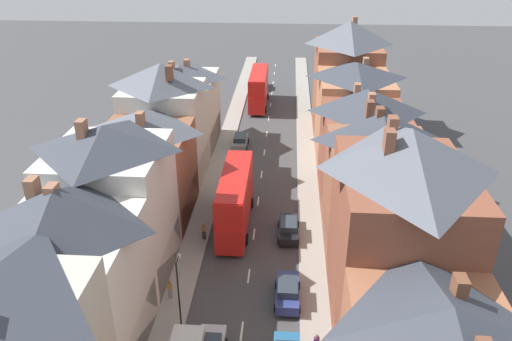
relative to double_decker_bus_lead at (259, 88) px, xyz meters
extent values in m
cube|color=gray|center=(-3.29, -21.45, -2.75)|extent=(2.20, 104.00, 0.14)
cube|color=gray|center=(6.91, -21.45, -2.75)|extent=(2.20, 104.00, 0.14)
cube|color=silver|center=(1.81, -47.45, -2.81)|extent=(0.14, 1.80, 0.01)
cube|color=silver|center=(1.81, -41.45, -2.81)|extent=(0.14, 1.80, 0.01)
cube|color=silver|center=(1.81, -35.45, -2.81)|extent=(0.14, 1.80, 0.01)
cube|color=silver|center=(1.81, -29.45, -2.81)|extent=(0.14, 1.80, 0.01)
cube|color=silver|center=(1.81, -23.45, -2.81)|extent=(0.14, 1.80, 0.01)
cube|color=silver|center=(1.81, -17.45, -2.81)|extent=(0.14, 1.80, 0.01)
cube|color=silver|center=(1.81, -11.45, -2.81)|extent=(0.14, 1.80, 0.01)
cube|color=silver|center=(1.81, -5.45, -2.81)|extent=(0.14, 1.80, 0.01)
cube|color=silver|center=(1.81, 0.55, -2.81)|extent=(0.14, 1.80, 0.01)
cube|color=silver|center=(1.81, 6.55, -2.81)|extent=(0.14, 1.80, 0.01)
cube|color=silver|center=(1.81, 12.55, -2.81)|extent=(0.14, 1.80, 0.01)
cube|color=silver|center=(1.81, 18.55, -2.81)|extent=(0.14, 1.80, 0.01)
cube|color=silver|center=(1.81, 24.55, -2.81)|extent=(0.14, 1.80, 0.01)
cube|color=silver|center=(-8.39, -49.62, 1.84)|extent=(8.00, 7.94, 9.31)
cube|color=#1E5133|center=(-4.45, -49.62, -1.22)|extent=(0.12, 7.31, 3.20)
pyramid|color=#383D47|center=(-8.39, -49.62, 7.83)|extent=(8.00, 7.94, 2.68)
cube|color=#99664C|center=(-8.60, -49.43, 8.56)|extent=(0.60, 0.90, 1.45)
cube|color=#99664C|center=(-9.98, -48.93, 8.61)|extent=(0.60, 0.90, 1.57)
cube|color=silver|center=(-8.39, -41.50, 2.59)|extent=(8.00, 8.31, 10.82)
cube|color=navy|center=(-4.45, -41.50, -1.22)|extent=(0.12, 7.64, 3.20)
pyramid|color=#383D47|center=(-8.39, -41.50, 8.89)|extent=(8.00, 8.31, 1.78)
cube|color=#99664C|center=(-9.64, -42.01, 9.62)|extent=(0.60, 0.90, 1.45)
cube|color=brown|center=(-8.39, -32.83, 1.47)|extent=(8.00, 9.02, 8.57)
cube|color=black|center=(-4.45, -32.83, -1.22)|extent=(0.12, 8.30, 3.20)
pyramid|color=#565B66|center=(-8.39, -32.83, 6.77)|extent=(8.00, 9.02, 2.04)
cube|color=#99664C|center=(-7.92, -34.23, 7.46)|extent=(0.60, 0.90, 1.38)
cube|color=beige|center=(-8.39, -24.60, 2.33)|extent=(8.00, 7.43, 10.29)
cube|color=maroon|center=(-4.45, -24.60, -1.22)|extent=(0.12, 6.84, 3.20)
pyramid|color=#565B66|center=(-8.39, -24.60, 8.68)|extent=(8.00, 7.43, 2.43)
cube|color=brown|center=(-7.10, -26.22, 9.39)|extent=(0.60, 0.90, 1.41)
cube|color=beige|center=(-8.39, -15.78, 1.54)|extent=(8.00, 10.21, 8.72)
cube|color=olive|center=(-4.45, -15.78, -1.22)|extent=(0.12, 9.40, 3.20)
pyramid|color=#474C56|center=(-8.39, -15.78, 6.70)|extent=(8.00, 10.21, 1.60)
cube|color=#99664C|center=(-7.57, -15.42, 7.36)|extent=(0.60, 0.90, 1.32)
cube|color=#99664C|center=(-9.06, -16.97, 7.43)|extent=(0.60, 0.90, 1.45)
pyramid|color=#383D47|center=(12.01, -55.98, 6.33)|extent=(8.00, 11.25, 2.30)
cube|color=brown|center=(12.87, -54.02, 6.96)|extent=(0.60, 0.90, 1.26)
cube|color=brown|center=(12.01, -44.98, 2.96)|extent=(8.00, 10.75, 11.55)
cube|color=black|center=(8.07, -44.98, -1.22)|extent=(0.12, 9.89, 3.20)
pyramid|color=#565B66|center=(12.01, -44.98, 10.10)|extent=(8.00, 10.75, 2.73)
cube|color=brown|center=(10.53, -45.76, 10.87)|extent=(0.60, 0.90, 1.54)
cube|color=brown|center=(11.34, -42.47, 10.68)|extent=(0.60, 0.90, 1.17)
cube|color=brown|center=(12.01, -35.91, 1.98)|extent=(8.00, 7.38, 9.59)
cube|color=#1E5133|center=(8.07, -35.91, -1.22)|extent=(0.12, 6.79, 3.20)
pyramid|color=#383D47|center=(12.01, -35.91, 8.01)|extent=(8.00, 7.38, 2.49)
cube|color=brown|center=(11.73, -35.81, 8.81)|extent=(0.60, 0.90, 1.59)
cube|color=brown|center=(11.21, -34.02, 8.77)|extent=(0.60, 0.90, 1.52)
cube|color=brown|center=(12.01, -27.66, 1.76)|extent=(8.00, 9.13, 9.16)
cube|color=maroon|center=(8.07, -27.66, -1.22)|extent=(0.12, 8.40, 3.20)
pyramid|color=#383D47|center=(12.01, -27.66, 7.47)|extent=(8.00, 9.13, 2.25)
cube|color=#99664C|center=(11.23, -25.69, 7.98)|extent=(0.60, 0.90, 1.03)
cube|color=#99664C|center=(12.03, -29.70, 8.14)|extent=(0.60, 0.90, 1.34)
cube|color=#B2704C|center=(12.01, -18.37, 2.15)|extent=(8.00, 9.44, 9.94)
cube|color=#1E5133|center=(8.07, -18.37, -1.22)|extent=(0.12, 8.68, 3.20)
pyramid|color=#383D47|center=(12.01, -18.37, 7.93)|extent=(8.00, 9.44, 1.62)
cube|color=#99664C|center=(13.17, -16.77, 8.41)|extent=(0.60, 0.90, 0.95)
cube|color=#935138|center=(12.01, -8.90, 2.93)|extent=(8.00, 9.51, 11.49)
cube|color=#1E5133|center=(8.07, -8.90, -1.22)|extent=(0.12, 8.75, 3.20)
pyramid|color=#565B66|center=(12.01, -8.90, 10.12)|extent=(8.00, 9.51, 2.89)
cube|color=#99664C|center=(12.84, -6.36, 10.90)|extent=(0.60, 0.90, 1.56)
cube|color=red|center=(0.01, -0.02, -1.17)|extent=(2.44, 10.80, 2.50)
cube|color=red|center=(0.01, -0.02, 1.23)|extent=(2.44, 10.58, 2.30)
cube|color=red|center=(0.01, -0.02, 2.43)|extent=(2.39, 10.37, 0.10)
cube|color=#28333D|center=(0.01, 5.33, -0.97)|extent=(2.20, 0.10, 1.20)
cube|color=#28333D|center=(0.01, 5.33, 1.33)|extent=(2.20, 0.10, 1.10)
cube|color=#28333D|center=(-1.18, -0.02, -0.92)|extent=(0.06, 9.18, 0.90)
cube|color=#28333D|center=(-1.18, -0.02, 1.33)|extent=(0.06, 9.18, 0.90)
cube|color=yellow|center=(0.01, 5.33, 2.13)|extent=(1.34, 0.08, 0.32)
cylinder|color=black|center=(-1.21, 3.32, -2.32)|extent=(0.30, 1.00, 1.00)
cylinder|color=black|center=(1.23, 3.32, -2.32)|extent=(0.30, 1.00, 1.00)
cylinder|color=black|center=(-1.21, -2.99, -2.32)|extent=(0.30, 1.00, 1.00)
cylinder|color=black|center=(1.23, -2.99, -2.32)|extent=(0.30, 1.00, 1.00)
cube|color=red|center=(0.01, -34.04, -1.17)|extent=(2.44, 10.80, 2.50)
cube|color=red|center=(0.01, -34.04, 1.23)|extent=(2.44, 10.58, 2.30)
cube|color=red|center=(0.01, -34.04, 2.43)|extent=(2.39, 10.37, 0.10)
cube|color=#28333D|center=(0.01, -28.69, -0.97)|extent=(2.20, 0.10, 1.20)
cube|color=#28333D|center=(0.01, -28.69, 1.33)|extent=(2.20, 0.10, 1.10)
cube|color=#28333D|center=(-1.18, -34.04, -0.92)|extent=(0.06, 9.18, 0.90)
cube|color=#28333D|center=(-1.18, -34.04, 1.33)|extent=(0.06, 9.18, 0.90)
cube|color=yellow|center=(0.01, -28.69, 2.13)|extent=(1.34, 0.08, 0.32)
cylinder|color=black|center=(-1.21, -30.69, -2.32)|extent=(0.30, 1.00, 1.00)
cylinder|color=black|center=(1.23, -30.69, -2.32)|extent=(0.30, 1.00, 1.00)
cylinder|color=black|center=(-1.21, -37.01, -2.32)|extent=(0.30, 1.00, 1.00)
cylinder|color=black|center=(1.23, -37.01, -2.32)|extent=(0.30, 1.00, 1.00)
cube|color=black|center=(4.91, -35.41, -2.16)|extent=(1.70, 4.34, 0.69)
cube|color=#28333D|center=(4.91, -35.63, -1.51)|extent=(1.46, 2.17, 0.60)
cylinder|color=black|center=(4.06, -34.06, -2.51)|extent=(0.20, 0.62, 0.62)
cylinder|color=black|center=(5.76, -34.06, -2.51)|extent=(0.20, 0.62, 0.62)
cylinder|color=black|center=(4.06, -36.76, -2.51)|extent=(0.20, 0.62, 0.62)
cylinder|color=black|center=(5.76, -36.76, -2.51)|extent=(0.20, 0.62, 0.62)
cube|color=black|center=(0.01, 9.19, -2.11)|extent=(1.70, 4.56, 0.79)
cube|color=#28333D|center=(0.01, 8.96, -1.42)|extent=(1.46, 2.28, 0.60)
cylinder|color=black|center=(-0.84, 10.61, -2.51)|extent=(0.20, 0.62, 0.62)
cylinder|color=black|center=(0.86, 10.61, -2.51)|extent=(0.20, 0.62, 0.62)
cylinder|color=black|center=(-0.84, 7.78, -2.51)|extent=(0.20, 0.62, 0.62)
cylinder|color=black|center=(0.86, 7.78, -2.51)|extent=(0.20, 0.62, 0.62)
cube|color=gray|center=(-1.29, -15.93, -2.15)|extent=(1.70, 4.45, 0.71)
cube|color=#28333D|center=(-1.29, -16.15, -1.49)|extent=(1.46, 2.22, 0.60)
cylinder|color=black|center=(-2.14, -14.55, -2.51)|extent=(0.20, 0.62, 0.62)
cylinder|color=black|center=(-0.44, -14.55, -2.51)|extent=(0.20, 0.62, 0.62)
cylinder|color=black|center=(-2.14, -17.31, -2.51)|extent=(0.20, 0.62, 0.62)
cylinder|color=black|center=(-0.44, -17.31, -2.51)|extent=(0.20, 0.62, 0.62)
cube|color=navy|center=(4.91, -44.07, -2.11)|extent=(1.70, 4.18, 0.79)
cube|color=#28333D|center=(4.91, -44.28, -1.42)|extent=(1.46, 2.09, 0.60)
cylinder|color=black|center=(4.06, -42.77, -2.51)|extent=(0.20, 0.62, 0.62)
cylinder|color=black|center=(5.76, -42.77, -2.51)|extent=(0.20, 0.62, 0.62)
cylinder|color=black|center=(4.06, -45.37, -2.51)|extent=(0.20, 0.62, 0.62)
cylinder|color=black|center=(5.76, -45.37, -2.51)|extent=(0.20, 0.62, 0.62)
cube|color=#28333D|center=(-1.29, -49.64, -1.16)|extent=(1.76, 0.10, 0.90)
cube|color=#723384|center=(6.80, -49.25, -1.57)|extent=(0.36, 0.22, 0.54)
sphere|color=brown|center=(6.80, -49.25, -1.18)|extent=(0.22, 0.22, 0.22)
cylinder|color=gray|center=(-3.89, -44.60, -2.26)|extent=(0.14, 0.14, 0.84)
cylinder|color=gray|center=(-3.71, -44.60, -2.26)|extent=(0.14, 0.14, 0.84)
cube|color=#A87A38|center=(-3.80, -44.60, -1.57)|extent=(0.36, 0.22, 0.54)
sphere|color=brown|center=(-3.80, -44.60, -1.18)|extent=(0.22, 0.22, 0.22)
cylinder|color=#23232D|center=(-2.62, -36.73, -2.26)|extent=(0.14, 0.14, 0.84)
cylinder|color=#23232D|center=(-2.44, -36.73, -2.26)|extent=(0.14, 0.14, 0.84)
cube|color=#A87A38|center=(-2.53, -36.73, -1.57)|extent=(0.36, 0.22, 0.54)
sphere|color=#9E7051|center=(-2.53, -36.73, -1.18)|extent=(0.22, 0.22, 0.22)
cylinder|color=black|center=(-2.44, -47.29, -0.07)|extent=(0.12, 0.12, 5.50)
cylinder|color=black|center=(-2.44, -46.84, 2.58)|extent=(0.08, 0.90, 0.08)
cube|color=beige|center=(-2.44, -46.39, 2.50)|extent=(0.20, 0.32, 0.20)
camera|label=1|loc=(4.52, -73.20, 22.41)|focal=35.00mm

